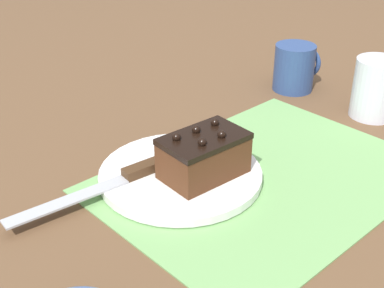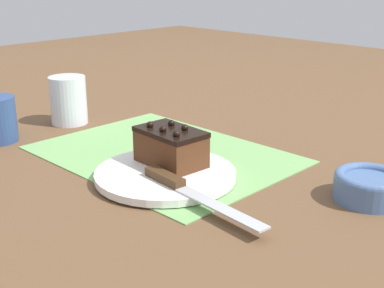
% 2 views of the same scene
% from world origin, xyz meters
% --- Properties ---
extents(ground_plane, '(3.00, 3.00, 0.00)m').
position_xyz_m(ground_plane, '(0.00, 0.00, 0.00)').
color(ground_plane, brown).
extents(placemat_woven, '(0.46, 0.34, 0.00)m').
position_xyz_m(placemat_woven, '(0.00, 0.00, 0.00)').
color(placemat_woven, '#7AB266').
rests_on(placemat_woven, ground_plane).
extents(cake_plate, '(0.23, 0.23, 0.01)m').
position_xyz_m(cake_plate, '(-0.09, 0.08, 0.01)').
color(cake_plate, white).
rests_on(cake_plate, placemat_woven).
extents(chocolate_cake, '(0.12, 0.08, 0.07)m').
position_xyz_m(chocolate_cake, '(-0.07, 0.05, 0.05)').
color(chocolate_cake, '#512D19').
rests_on(chocolate_cake, cake_plate).
extents(serving_knife, '(0.25, 0.05, 0.01)m').
position_xyz_m(serving_knife, '(-0.17, 0.11, 0.02)').
color(serving_knife, '#472D19').
rests_on(serving_knife, cake_plate).
extents(drinking_glass, '(0.08, 0.08, 0.10)m').
position_xyz_m(drinking_glass, '(0.30, 0.01, 0.05)').
color(drinking_glass, white).
rests_on(drinking_glass, ground_plane).
extents(coffee_mug, '(0.09, 0.08, 0.09)m').
position_xyz_m(coffee_mug, '(0.30, 0.18, 0.05)').
color(coffee_mug, navy).
rests_on(coffee_mug, ground_plane).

